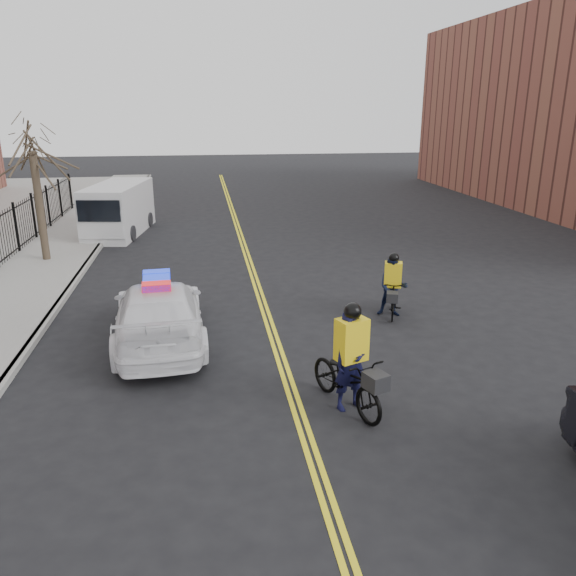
% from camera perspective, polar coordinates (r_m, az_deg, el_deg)
% --- Properties ---
extents(ground, '(120.00, 120.00, 0.00)m').
position_cam_1_polar(ground, '(13.12, -0.62, -7.54)').
color(ground, black).
rests_on(ground, ground).
extents(center_line_left, '(0.10, 60.00, 0.01)m').
position_cam_1_polar(center_line_left, '(20.58, -3.98, 1.98)').
color(center_line_left, yellow).
rests_on(center_line_left, ground).
extents(center_line_right, '(0.10, 60.00, 0.01)m').
position_cam_1_polar(center_line_right, '(20.60, -3.53, 2.00)').
color(center_line_right, yellow).
rests_on(center_line_right, ground).
extents(sidewalk, '(3.00, 60.00, 0.15)m').
position_cam_1_polar(sidewalk, '(21.32, -24.27, 1.16)').
color(sidewalk, gray).
rests_on(sidewalk, ground).
extents(curb, '(0.20, 60.00, 0.15)m').
position_cam_1_polar(curb, '(20.96, -20.33, 1.38)').
color(curb, gray).
rests_on(curb, ground).
extents(street_tree, '(3.20, 3.20, 4.80)m').
position_cam_1_polar(street_tree, '(22.63, -24.36, 11.03)').
color(street_tree, '#3B2E23').
rests_on(street_tree, sidewalk).
extents(police_cruiser, '(2.51, 5.44, 1.70)m').
position_cam_1_polar(police_cruiser, '(14.29, -12.97, -2.46)').
color(police_cruiser, white).
rests_on(police_cruiser, ground).
extents(cargo_van, '(2.80, 5.69, 2.28)m').
position_cam_1_polar(cargo_van, '(27.18, -16.91, 7.56)').
color(cargo_van, silver).
rests_on(cargo_van, ground).
extents(cyclist_near, '(1.52, 2.34, 2.17)m').
position_cam_1_polar(cyclist_near, '(11.03, 6.39, -8.49)').
color(cyclist_near, black).
rests_on(cyclist_near, ground).
extents(cyclist_far, '(1.05, 1.87, 1.82)m').
position_cam_1_polar(cyclist_far, '(16.01, 10.52, -0.31)').
color(cyclist_far, black).
rests_on(cyclist_far, ground).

